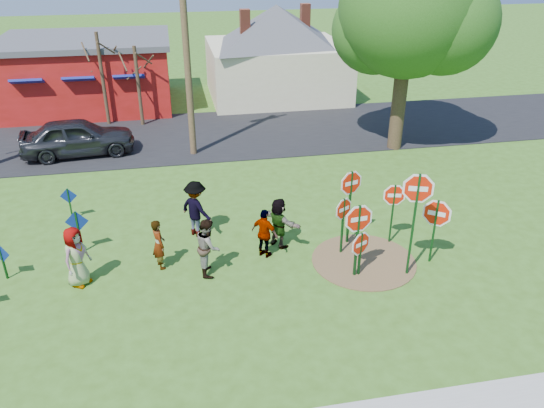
{
  "coord_description": "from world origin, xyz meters",
  "views": [
    {
      "loc": [
        -0.87,
        -14.0,
        8.99
      ],
      "look_at": [
        1.87,
        0.34,
        1.56
      ],
      "focal_mm": 35.0,
      "sensor_mm": 36.0,
      "label": 1
    }
  ],
  "objects_px": {
    "utility_pole": "(186,43)",
    "suv": "(78,137)",
    "stop_sign_a": "(358,225)",
    "person_b": "(159,244)",
    "person_a": "(76,257)",
    "leafy_tree": "(412,15)",
    "stop_sign_c": "(416,202)",
    "stop_sign_b": "(351,189)",
    "stop_sign_d": "(394,200)"
  },
  "relations": [
    {
      "from": "stop_sign_c",
      "to": "leafy_tree",
      "type": "bearing_deg",
      "value": 87.81
    },
    {
      "from": "suv",
      "to": "utility_pole",
      "type": "relative_size",
      "value": 0.52
    },
    {
      "from": "stop_sign_b",
      "to": "leafy_tree",
      "type": "distance_m",
      "value": 10.19
    },
    {
      "from": "suv",
      "to": "stop_sign_b",
      "type": "bearing_deg",
      "value": -141.15
    },
    {
      "from": "stop_sign_d",
      "to": "stop_sign_c",
      "type": "bearing_deg",
      "value": -83.32
    },
    {
      "from": "stop_sign_b",
      "to": "stop_sign_c",
      "type": "xyz_separation_m",
      "value": [
        1.19,
        -2.05,
        0.47
      ]
    },
    {
      "from": "stop_sign_b",
      "to": "stop_sign_c",
      "type": "distance_m",
      "value": 2.42
    },
    {
      "from": "leafy_tree",
      "to": "suv",
      "type": "bearing_deg",
      "value": 172.9
    },
    {
      "from": "stop_sign_a",
      "to": "utility_pole",
      "type": "distance_m",
      "value": 11.92
    },
    {
      "from": "stop_sign_d",
      "to": "leafy_tree",
      "type": "relative_size",
      "value": 0.24
    },
    {
      "from": "stop_sign_d",
      "to": "utility_pole",
      "type": "relative_size",
      "value": 0.23
    },
    {
      "from": "stop_sign_a",
      "to": "suv",
      "type": "bearing_deg",
      "value": 121.63
    },
    {
      "from": "stop_sign_a",
      "to": "person_b",
      "type": "relative_size",
      "value": 1.55
    },
    {
      "from": "stop_sign_b",
      "to": "person_b",
      "type": "height_order",
      "value": "stop_sign_b"
    },
    {
      "from": "stop_sign_d",
      "to": "stop_sign_a",
      "type": "bearing_deg",
      "value": -124.92
    },
    {
      "from": "suv",
      "to": "leafy_tree",
      "type": "xyz_separation_m",
      "value": [
        14.6,
        -1.82,
        5.11
      ]
    },
    {
      "from": "suv",
      "to": "utility_pole",
      "type": "bearing_deg",
      "value": -104.9
    },
    {
      "from": "stop_sign_a",
      "to": "suv",
      "type": "height_order",
      "value": "stop_sign_a"
    },
    {
      "from": "stop_sign_c",
      "to": "person_a",
      "type": "bearing_deg",
      "value": -168.86
    },
    {
      "from": "stop_sign_c",
      "to": "leafy_tree",
      "type": "height_order",
      "value": "leafy_tree"
    },
    {
      "from": "stop_sign_c",
      "to": "utility_pole",
      "type": "height_order",
      "value": "utility_pole"
    },
    {
      "from": "stop_sign_a",
      "to": "stop_sign_b",
      "type": "height_order",
      "value": "stop_sign_b"
    },
    {
      "from": "suv",
      "to": "leafy_tree",
      "type": "distance_m",
      "value": 15.57
    },
    {
      "from": "stop_sign_c",
      "to": "stop_sign_d",
      "type": "relative_size",
      "value": 1.55
    },
    {
      "from": "utility_pole",
      "to": "suv",
      "type": "bearing_deg",
      "value": 170.86
    },
    {
      "from": "stop_sign_d",
      "to": "utility_pole",
      "type": "xyz_separation_m",
      "value": [
        -5.84,
        9.11,
        3.39
      ]
    },
    {
      "from": "person_b",
      "to": "suv",
      "type": "height_order",
      "value": "suv"
    },
    {
      "from": "person_b",
      "to": "suv",
      "type": "bearing_deg",
      "value": 1.27
    },
    {
      "from": "stop_sign_b",
      "to": "leafy_tree",
      "type": "height_order",
      "value": "leafy_tree"
    },
    {
      "from": "stop_sign_c",
      "to": "leafy_tree",
      "type": "xyz_separation_m",
      "value": [
        3.85,
        9.93,
        3.58
      ]
    },
    {
      "from": "person_a",
      "to": "person_b",
      "type": "xyz_separation_m",
      "value": [
        2.28,
        0.45,
        -0.11
      ]
    },
    {
      "from": "stop_sign_d",
      "to": "person_b",
      "type": "bearing_deg",
      "value": -167.11
    },
    {
      "from": "suv",
      "to": "leafy_tree",
      "type": "relative_size",
      "value": 0.53
    },
    {
      "from": "stop_sign_c",
      "to": "person_b",
      "type": "bearing_deg",
      "value": -174.77
    },
    {
      "from": "stop_sign_b",
      "to": "person_a",
      "type": "relative_size",
      "value": 1.47
    },
    {
      "from": "suv",
      "to": "utility_pole",
      "type": "height_order",
      "value": "utility_pole"
    },
    {
      "from": "stop_sign_c",
      "to": "suv",
      "type": "distance_m",
      "value": 15.99
    },
    {
      "from": "stop_sign_a",
      "to": "stop_sign_d",
      "type": "relative_size",
      "value": 1.13
    },
    {
      "from": "person_b",
      "to": "suv",
      "type": "xyz_separation_m",
      "value": [
        -3.58,
        9.99,
        0.08
      ]
    },
    {
      "from": "person_b",
      "to": "stop_sign_b",
      "type": "bearing_deg",
      "value": -105.6
    },
    {
      "from": "stop_sign_d",
      "to": "leafy_tree",
      "type": "distance_m",
      "value": 9.94
    },
    {
      "from": "stop_sign_c",
      "to": "person_b",
      "type": "height_order",
      "value": "stop_sign_c"
    },
    {
      "from": "stop_sign_a",
      "to": "person_b",
      "type": "height_order",
      "value": "stop_sign_a"
    },
    {
      "from": "stop_sign_c",
      "to": "suv",
      "type": "bearing_deg",
      "value": 151.46
    },
    {
      "from": "stop_sign_a",
      "to": "person_a",
      "type": "bearing_deg",
      "value": 165.21
    },
    {
      "from": "person_a",
      "to": "utility_pole",
      "type": "relative_size",
      "value": 0.19
    },
    {
      "from": "utility_pole",
      "to": "stop_sign_d",
      "type": "bearing_deg",
      "value": -57.34
    },
    {
      "from": "stop_sign_c",
      "to": "person_a",
      "type": "height_order",
      "value": "stop_sign_c"
    },
    {
      "from": "stop_sign_d",
      "to": "person_b",
      "type": "relative_size",
      "value": 1.37
    },
    {
      "from": "person_a",
      "to": "person_b",
      "type": "distance_m",
      "value": 2.32
    }
  ]
}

